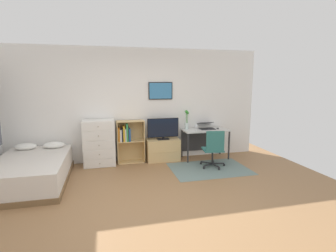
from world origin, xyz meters
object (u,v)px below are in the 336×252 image
dresser (99,143)px  bamboo_vase (187,120)px  desk (204,134)px  office_chair (214,148)px  bookshelf (128,139)px  computer_mouse (218,128)px  wine_glass (196,125)px  bed (32,171)px  laptop (206,126)px  tv_stand (163,150)px  television (163,129)px

dresser → bamboo_vase: size_ratio=2.22×
desk → office_chair: size_ratio=1.31×
bookshelf → computer_mouse: (2.21, -0.16, 0.18)m
desk → computer_mouse: computer_mouse is taller
computer_mouse → wine_glass: bearing=-175.9°
bed → wine_glass: 3.64m
dresser → laptop: bearing=1.1°
dresser → office_chair: (2.48, -0.79, -0.07)m
dresser → office_chair: size_ratio=1.23×
tv_stand → desk: desk is taller
dresser → wine_glass: (2.30, -0.14, 0.35)m
television → office_chair: 1.29m
bookshelf → tv_stand: 0.89m
laptop → wine_glass: size_ratio=2.27×
office_chair → wine_glass: bearing=114.6°
tv_stand → television: television is taller
bed → dresser: size_ratio=1.92×
laptop → dresser: bearing=-178.0°
desk → office_chair: bearing=-96.2°
office_chair → bed: bearing=-170.8°
wine_glass → tv_stand: bearing=169.2°
desk → bamboo_vase: (-0.44, 0.08, 0.38)m
bookshelf → bamboo_vase: size_ratio=2.12×
office_chair → desk: bearing=92.8°
bamboo_vase → wine_glass: (0.17, -0.23, -0.10)m
dresser → bamboo_vase: (2.12, 0.10, 0.45)m
laptop → bamboo_vase: size_ratio=0.86×
desk → bamboo_vase: bearing=169.4°
computer_mouse → bed: bearing=-170.3°
dresser → desk: (2.56, 0.01, 0.07)m
dresser → office_chair: dresser is taller
computer_mouse → desk: bearing=161.3°
bamboo_vase → wine_glass: bearing=-53.7°
tv_stand → computer_mouse: size_ratio=7.69×
bookshelf → laptop: (1.96, -0.02, 0.22)m
bookshelf → television: (0.83, -0.08, 0.21)m
television → office_chair: (0.98, -0.78, -0.33)m
dresser → bed: bearing=-147.1°
laptop → tv_stand: bearing=-177.3°
tv_stand → wine_glass: size_ratio=4.44×
desk → laptop: bearing=27.7°
desk → computer_mouse: bearing=-18.7°
dresser → tv_stand: dresser is taller
desk → wine_glass: (-0.27, -0.15, 0.28)m
laptop → desk: bearing=-151.4°
office_chair → laptop: bearing=88.5°
bookshelf → wine_glass: 1.67m
laptop → office_chair: bearing=-99.6°
computer_mouse → bamboo_vase: 0.81m
bed → office_chair: 3.71m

